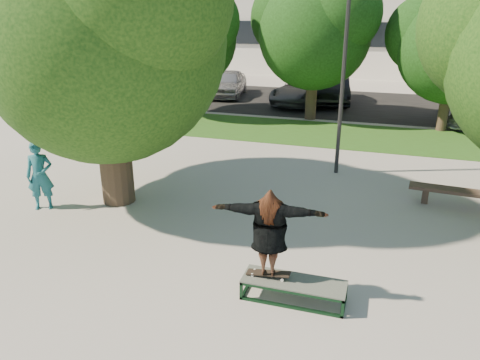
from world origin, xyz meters
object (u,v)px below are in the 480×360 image
(tree_left, at_px, (101,25))
(lamppost, at_px, (344,69))
(car_silver_a, at_px, (228,83))
(car_grey, at_px, (303,90))
(bystander, at_px, (40,176))
(car_silver_b, at_px, (475,103))
(car_dark, at_px, (332,88))
(grind_box, at_px, (294,290))
(bench, at_px, (476,195))

(tree_left, distance_m, lamppost, 6.70)
(car_silver_a, relative_size, car_grey, 0.87)
(bystander, xyz_separation_m, car_grey, (3.77, 15.42, -0.20))
(car_silver_b, bearing_deg, car_dark, 170.02)
(tree_left, relative_size, lamppost, 1.16)
(lamppost, bearing_deg, grind_box, -89.32)
(car_silver_a, relative_size, car_dark, 0.89)
(tree_left, bearing_deg, grind_box, -29.65)
(car_grey, xyz_separation_m, car_silver_b, (8.00, -1.56, 0.12))
(lamppost, xyz_separation_m, grind_box, (0.08, -6.97, -2.96))
(bystander, xyz_separation_m, car_dark, (5.17, 16.11, -0.09))
(lamppost, distance_m, car_dark, 11.48)
(lamppost, relative_size, bench, 1.91)
(bystander, distance_m, bench, 10.91)
(grind_box, xyz_separation_m, car_silver_a, (-7.49, 18.22, 0.53))
(grind_box, height_order, car_dark, car_dark)
(lamppost, distance_m, car_grey, 11.12)
(lamppost, bearing_deg, bystander, -143.55)
(grind_box, distance_m, car_grey, 17.66)
(car_silver_b, bearing_deg, tree_left, -119.96)
(tree_left, relative_size, bystander, 4.04)
(car_dark, xyz_separation_m, car_grey, (-1.41, -0.70, -0.11))
(lamppost, xyz_separation_m, car_silver_a, (-7.41, 11.25, -2.43))
(grind_box, bearing_deg, lamppost, 90.68)
(car_silver_b, bearing_deg, lamppost, -110.52)
(tree_left, relative_size, bench, 2.22)
(car_grey, bearing_deg, lamppost, -63.66)
(bystander, bearing_deg, car_silver_a, 63.54)
(lamppost, xyz_separation_m, bench, (3.65, -1.80, -2.74))
(tree_left, relative_size, car_silver_b, 1.29)
(bystander, height_order, car_grey, bystander)
(grind_box, xyz_separation_m, car_dark, (-1.67, 18.08, 0.60))
(lamppost, relative_size, car_silver_a, 1.44)
(car_grey, relative_size, car_silver_b, 0.89)
(tree_left, distance_m, car_grey, 14.98)
(car_silver_a, bearing_deg, car_grey, -19.09)
(bystander, relative_size, car_silver_b, 0.32)
(bench, relative_size, car_silver_a, 0.75)
(car_silver_a, bearing_deg, bystander, -96.16)
(bench, bearing_deg, car_silver_b, 87.52)
(grind_box, bearing_deg, bench, 55.33)
(lamppost, height_order, car_silver_a, lamppost)
(car_silver_a, distance_m, car_grey, 4.48)
(tree_left, bearing_deg, car_silver_a, 97.94)
(grind_box, xyz_separation_m, bystander, (-6.85, 1.97, 0.69))
(bystander, bearing_deg, grind_box, -44.76)
(car_silver_a, height_order, car_dark, car_dark)
(bystander, bearing_deg, car_grey, 47.56)
(bench, xyz_separation_m, car_silver_a, (-11.06, 13.05, 0.31))
(car_dark, bearing_deg, bystander, -117.18)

